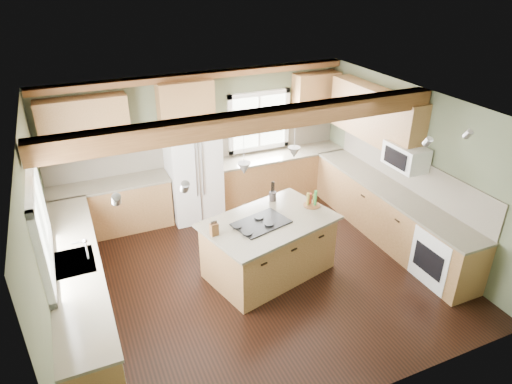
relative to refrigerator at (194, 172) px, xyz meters
name	(u,v)px	position (x,y,z in m)	size (l,w,h in m)	color
floor	(256,274)	(0.30, -2.12, -0.90)	(5.60, 5.60, 0.00)	black
ceiling	(256,111)	(0.30, -2.12, 1.70)	(5.60, 5.60, 0.00)	silver
wall_back	(202,142)	(0.30, 0.38, 0.40)	(5.60, 5.60, 0.00)	#4D553C
wall_left	(42,244)	(-2.50, -2.12, 0.40)	(5.00, 5.00, 0.00)	#4D553C
wall_right	(412,167)	(3.10, -2.12, 0.40)	(5.00, 5.00, 0.00)	#4D553C
ceiling_beam	(256,121)	(0.30, -2.14, 1.57)	(5.55, 0.26, 0.26)	#573118
soffit_trim	(200,76)	(0.30, 0.28, 1.64)	(5.55, 0.20, 0.10)	#573118
backsplash_back	(202,146)	(0.30, 0.36, 0.31)	(5.58, 0.03, 0.58)	brown
backsplash_right	(409,171)	(3.08, -2.07, 0.31)	(0.03, 3.70, 0.58)	brown
base_cab_back_left	(112,208)	(-1.49, 0.08, -0.46)	(2.02, 0.60, 0.88)	brown
counter_back_left	(108,185)	(-1.49, 0.08, 0.00)	(2.06, 0.64, 0.04)	#50483B
base_cab_back_right	(279,176)	(1.79, 0.08, -0.46)	(2.62, 0.60, 0.88)	brown
counter_back_right	(280,155)	(1.79, 0.08, 0.00)	(2.66, 0.64, 0.04)	#50483B
base_cab_left	(80,292)	(-2.20, -2.07, -0.46)	(0.60, 3.70, 0.88)	brown
counter_left	(74,263)	(-2.20, -2.07, 0.00)	(0.64, 3.74, 0.04)	#50483B
base_cab_right	(388,215)	(2.80, -2.07, -0.46)	(0.60, 3.70, 0.88)	brown
counter_right	(392,191)	(2.80, -2.07, 0.00)	(0.64, 3.74, 0.04)	#50483B
upper_cab_back_left	(85,125)	(-1.69, 0.21, 1.05)	(1.40, 0.35, 0.90)	brown
upper_cab_over_fridge	(185,101)	(0.00, 0.21, 1.25)	(0.96, 0.35, 0.70)	brown
upper_cab_right	(374,115)	(2.92, -1.22, 1.05)	(0.35, 2.20, 0.90)	brown
upper_cab_back_corner	(316,96)	(2.60, 0.21, 1.05)	(0.90, 0.35, 0.90)	brown
window_left	(39,224)	(-2.48, -2.07, 0.65)	(0.04, 1.60, 1.05)	white
window_back	(259,121)	(1.45, 0.36, 0.65)	(1.10, 0.04, 1.00)	white
sink	(74,263)	(-2.20, -2.07, 0.01)	(0.50, 0.65, 0.03)	#262628
faucet	(87,250)	(-2.02, -2.07, 0.15)	(0.02, 0.02, 0.28)	#B2B2B7
dishwasher	(92,364)	(-2.19, -3.37, -0.47)	(0.60, 0.60, 0.84)	white
oven	(444,256)	(2.79, -3.37, -0.47)	(0.60, 0.72, 0.84)	white
microwave	(406,156)	(2.88, -2.17, 0.65)	(0.40, 0.70, 0.38)	white
pendant_left	(244,168)	(0.08, -2.25, 0.98)	(0.18, 0.18, 0.16)	#B2B2B7
pendant_right	(294,152)	(0.94, -2.03, 0.98)	(0.18, 0.18, 0.16)	#B2B2B7
refrigerator	(194,172)	(0.00, 0.00, 0.00)	(0.90, 0.74, 1.80)	white
island	(269,248)	(0.51, -2.14, -0.46)	(1.78, 1.09, 0.88)	brown
island_top	(269,221)	(0.51, -2.14, 0.00)	(1.90, 1.21, 0.04)	#50483B
cooktop	(261,223)	(0.36, -2.18, 0.03)	(0.77, 0.51, 0.02)	black
knife_block	(214,229)	(-0.36, -2.19, 0.11)	(0.11, 0.08, 0.18)	brown
utensil_crock	(273,196)	(0.82, -1.60, 0.09)	(0.11, 0.11, 0.15)	#39312E
bottle_tray	(312,199)	(1.30, -2.00, 0.14)	(0.27, 0.27, 0.24)	brown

